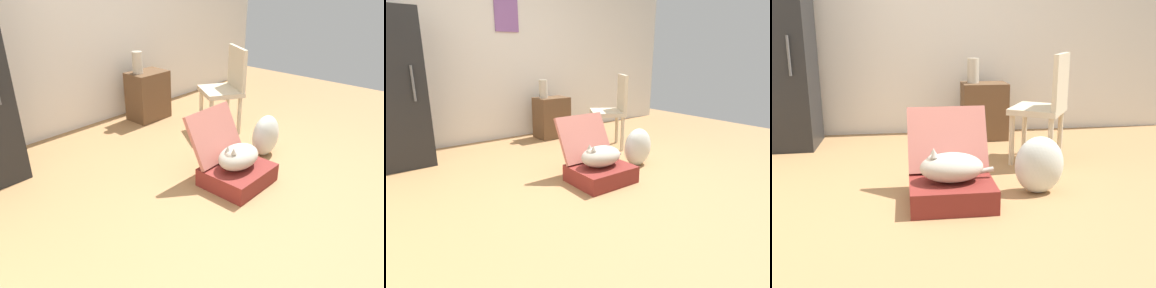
# 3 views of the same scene
# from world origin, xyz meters

# --- Properties ---
(ground_plane) EXTENTS (7.68, 7.68, 0.00)m
(ground_plane) POSITION_xyz_m (0.00, 0.00, 0.00)
(ground_plane) COLOR #9E7247
(ground_plane) RESTS_ON ground
(wall_back) EXTENTS (6.40, 0.15, 2.60)m
(wall_back) POSITION_xyz_m (0.00, 2.26, 1.30)
(wall_back) COLOR silver
(wall_back) RESTS_ON ground
(suitcase_base) EXTENTS (0.55, 0.47, 0.16)m
(suitcase_base) POSITION_xyz_m (0.13, 0.12, 0.08)
(suitcase_base) COLOR maroon
(suitcase_base) RESTS_ON ground
(suitcase_lid) EXTENTS (0.55, 0.25, 0.43)m
(suitcase_lid) POSITION_xyz_m (0.13, 0.38, 0.38)
(suitcase_lid) COLOR #B26356
(suitcase_lid) RESTS_ON suitcase_base
(cat) EXTENTS (0.49, 0.28, 0.22)m
(cat) POSITION_xyz_m (0.13, 0.12, 0.26)
(cat) COLOR #B2A899
(cat) RESTS_ON suitcase_base
(plastic_bag_white) EXTENTS (0.35, 0.21, 0.41)m
(plastic_bag_white) POSITION_xyz_m (0.76, 0.24, 0.20)
(plastic_bag_white) COLOR silver
(plastic_bag_white) RESTS_ON ground
(side_table) EXTENTS (0.46, 0.33, 0.58)m
(side_table) POSITION_xyz_m (0.66, 1.85, 0.29)
(side_table) COLOR brown
(side_table) RESTS_ON ground
(vase_tall) EXTENTS (0.12, 0.12, 0.25)m
(vase_tall) POSITION_xyz_m (0.55, 1.87, 0.71)
(vase_tall) COLOR #B7AD99
(vase_tall) RESTS_ON side_table
(chair) EXTENTS (0.59, 0.61, 0.93)m
(chair) POSITION_xyz_m (1.02, 0.93, 0.51)
(chair) COLOR beige
(chair) RESTS_ON ground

